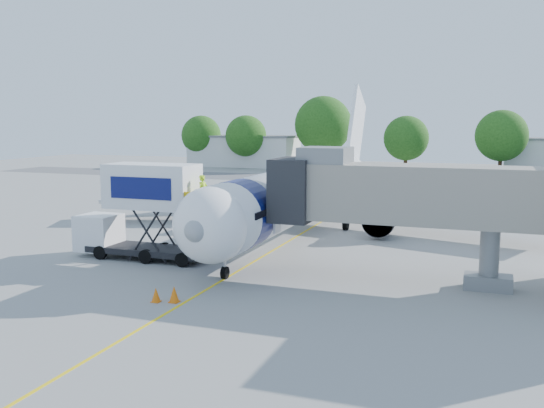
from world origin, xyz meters
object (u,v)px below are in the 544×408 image
(jet_bridge, at_px, (394,194))
(catering_hiloader, at_px, (143,211))
(aircraft, at_px, (304,191))
(ground_tug, at_px, (236,329))

(jet_bridge, bearing_deg, catering_hiloader, -179.99)
(aircraft, distance_m, catering_hiloader, 12.77)
(jet_bridge, height_order, ground_tug, jet_bridge)
(aircraft, xyz_separation_m, jet_bridge, (7.99, -11.12, 1.39))
(jet_bridge, distance_m, catering_hiloader, 14.34)
(aircraft, relative_size, jet_bridge, 2.71)
(aircraft, height_order, catering_hiloader, aircraft)
(jet_bridge, xyz_separation_m, catering_hiloader, (-14.25, -0.00, -1.58))
(aircraft, height_order, ground_tug, aircraft)
(catering_hiloader, bearing_deg, jet_bridge, 0.01)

